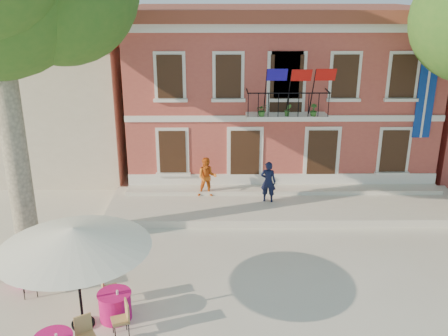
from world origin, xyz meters
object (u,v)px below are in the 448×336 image
(pedestrian_orange, at_px, (207,177))
(cafe_table_0, at_px, (28,269))
(patio_umbrella, at_px, (74,238))
(pedestrian_navy, at_px, (268,182))
(cafe_table_1, at_px, (115,305))

(pedestrian_orange, height_order, cafe_table_0, pedestrian_orange)
(patio_umbrella, distance_m, pedestrian_navy, 9.24)
(pedestrian_orange, xyz_separation_m, cafe_table_0, (-5.18, -5.81, -0.68))
(cafe_table_0, bearing_deg, patio_umbrella, -44.11)
(pedestrian_navy, bearing_deg, pedestrian_orange, 1.44)
(patio_umbrella, bearing_deg, pedestrian_orange, 68.66)
(pedestrian_navy, xyz_separation_m, cafe_table_1, (-4.68, -7.04, -0.71))
(cafe_table_0, height_order, cafe_table_1, same)
(cafe_table_1, bearing_deg, patio_umbrella, -161.67)
(pedestrian_orange, relative_size, cafe_table_1, 0.84)
(patio_umbrella, bearing_deg, cafe_table_1, 18.33)
(pedestrian_navy, distance_m, pedestrian_orange, 2.47)
(patio_umbrella, height_order, cafe_table_1, patio_umbrella)
(pedestrian_navy, relative_size, cafe_table_0, 0.89)
(cafe_table_1, bearing_deg, pedestrian_navy, 56.38)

